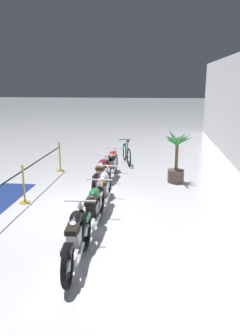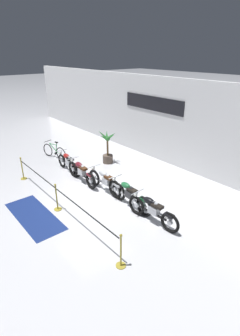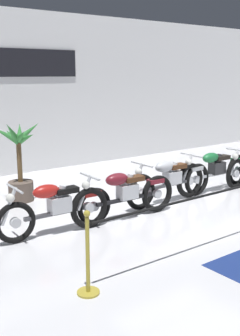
% 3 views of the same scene
% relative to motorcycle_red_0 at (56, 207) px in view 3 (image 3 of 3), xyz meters
% --- Properties ---
extents(ground_plane, '(120.00, 120.00, 0.00)m').
position_rel_motorcycle_red_0_xyz_m(ground_plane, '(2.73, -0.58, -0.46)').
color(ground_plane, silver).
extents(back_wall, '(28.00, 0.29, 4.20)m').
position_rel_motorcycle_red_0_xyz_m(back_wall, '(2.72, 4.55, 1.64)').
color(back_wall, white).
rests_on(back_wall, ground).
extents(motorcycle_red_0, '(2.11, 0.62, 0.91)m').
position_rel_motorcycle_red_0_xyz_m(motorcycle_red_0, '(0.00, 0.00, 0.00)').
color(motorcycle_red_0, black).
rests_on(motorcycle_red_0, ground).
extents(motorcycle_maroon_1, '(2.23, 0.62, 0.94)m').
position_rel_motorcycle_red_0_xyz_m(motorcycle_maroon_1, '(1.32, -0.12, 0.01)').
color(motorcycle_maroon_1, black).
rests_on(motorcycle_maroon_1, ground).
extents(motorcycle_silver_2, '(2.31, 0.62, 0.93)m').
position_rel_motorcycle_red_0_xyz_m(motorcycle_silver_2, '(2.71, 0.16, 0.01)').
color(motorcycle_silver_2, black).
rests_on(motorcycle_silver_2, ground).
extents(motorcycle_green_3, '(2.37, 0.62, 0.95)m').
position_rel_motorcycle_red_0_xyz_m(motorcycle_green_3, '(4.10, 0.17, 0.01)').
color(motorcycle_green_3, black).
rests_on(motorcycle_green_3, ground).
extents(potted_palm_left_of_row, '(1.03, 0.90, 1.74)m').
position_rel_motorcycle_red_0_xyz_m(potted_palm_left_of_row, '(0.29, 2.10, 0.30)').
color(potted_palm_left_of_row, brown).
rests_on(potted_palm_left_of_row, ground).
extents(stanchion_far_left, '(6.91, 0.28, 1.05)m').
position_rel_motorcycle_red_0_xyz_m(stanchion_far_left, '(1.54, -1.97, 0.23)').
color(stanchion_far_left, gold).
rests_on(stanchion_far_left, ground).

